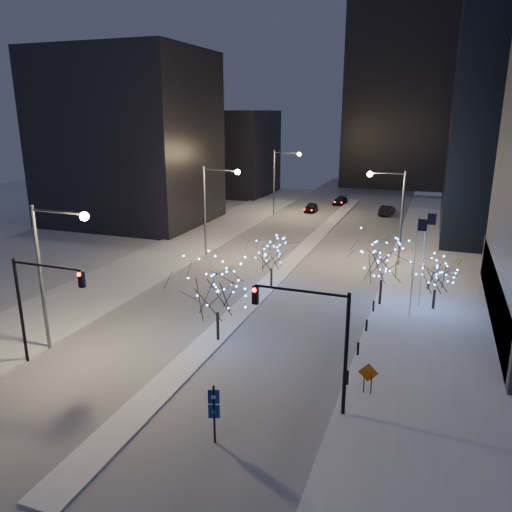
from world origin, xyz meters
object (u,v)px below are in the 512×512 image
at_px(traffic_signal_east, 317,330).
at_px(car_far, 340,201).
at_px(construction_sign, 368,375).
at_px(street_lamp_w_far, 280,174).
at_px(street_lamp_w_near, 51,260).
at_px(street_lamp_east, 393,205).
at_px(holiday_tree_plaza_far, 437,274).
at_px(wayfinding_sign, 214,408).
at_px(holiday_tree_plaza_near, 383,259).
at_px(car_near, 311,208).
at_px(traffic_signal_west, 38,296).
at_px(holiday_tree_median_near, 217,288).
at_px(car_mid, 387,210).
at_px(street_lamp_w_mid, 213,199).
at_px(holiday_tree_median_far, 272,254).

xyz_separation_m(traffic_signal_east, car_far, (-10.64, 63.51, -4.10)).
bearing_deg(construction_sign, street_lamp_w_far, 108.58).
height_order(street_lamp_w_near, traffic_signal_east, street_lamp_w_near).
xyz_separation_m(street_lamp_east, car_far, (-11.79, 34.51, -5.79)).
height_order(holiday_tree_plaza_far, wayfinding_sign, holiday_tree_plaza_far).
height_order(street_lamp_east, holiday_tree_plaza_near, street_lamp_east).
relative_size(street_lamp_w_far, street_lamp_east, 1.00).
bearing_deg(car_near, car_far, 66.62).
bearing_deg(street_lamp_w_far, holiday_tree_plaza_far, -54.88).
distance_m(traffic_signal_west, holiday_tree_plaza_far, 29.60).
bearing_deg(traffic_signal_east, street_lamp_w_far, 109.32).
relative_size(street_lamp_w_far, traffic_signal_west, 1.43).
height_order(traffic_signal_east, holiday_tree_plaza_near, traffic_signal_east).
bearing_deg(holiday_tree_median_near, street_lamp_w_far, 101.84).
distance_m(car_near, holiday_tree_plaza_near, 41.21).
relative_size(holiday_tree_plaza_far, wayfinding_sign, 1.47).
relative_size(car_far, holiday_tree_plaza_far, 0.98).
distance_m(traffic_signal_west, car_mid, 59.69).
xyz_separation_m(car_far, holiday_tree_median_near, (2.20, -57.53, 3.39)).
xyz_separation_m(street_lamp_east, traffic_signal_west, (-18.52, -30.00, -1.69)).
xyz_separation_m(car_mid, holiday_tree_median_near, (-6.55, -50.52, 3.28)).
xyz_separation_m(street_lamp_w_near, street_lamp_w_far, (0.00, 50.00, 0.00)).
height_order(car_mid, holiday_tree_plaza_far, holiday_tree_plaza_far).
bearing_deg(traffic_signal_east, wayfinding_sign, -131.57).
xyz_separation_m(traffic_signal_west, wayfinding_sign, (13.44, -3.44, -2.82)).
bearing_deg(traffic_signal_west, traffic_signal_east, 3.29).
xyz_separation_m(traffic_signal_west, construction_sign, (19.88, 3.45, -3.48)).
height_order(street_lamp_w_far, traffic_signal_west, street_lamp_w_far).
xyz_separation_m(holiday_tree_median_near, wayfinding_sign, (4.50, -10.42, -2.11)).
bearing_deg(construction_sign, holiday_tree_plaza_near, 89.55).
relative_size(street_lamp_w_near, car_near, 2.32).
relative_size(street_lamp_w_far, wayfinding_sign, 3.17).
bearing_deg(street_lamp_w_mid, construction_sign, -49.13).
relative_size(traffic_signal_east, holiday_tree_median_near, 1.13).
relative_size(holiday_tree_median_near, holiday_tree_plaza_far, 1.34).
bearing_deg(construction_sign, wayfinding_sign, -137.26).
height_order(street_lamp_w_near, holiday_tree_plaza_near, street_lamp_w_near).
xyz_separation_m(street_lamp_w_near, wayfinding_sign, (13.94, -5.45, -4.56)).
bearing_deg(car_far, car_near, -106.00).
height_order(street_lamp_w_near, street_lamp_w_mid, same).
distance_m(car_far, construction_sign, 62.46).
relative_size(street_lamp_w_far, holiday_tree_plaza_far, 2.16).
bearing_deg(holiday_tree_median_far, car_mid, 80.33).
bearing_deg(holiday_tree_median_near, street_lamp_w_near, -152.21).
bearing_deg(car_near, street_lamp_w_near, -97.30).
bearing_deg(street_lamp_w_mid, car_near, 82.03).
relative_size(wayfinding_sign, construction_sign, 1.67).
bearing_deg(holiday_tree_plaza_near, wayfinding_sign, -104.48).
height_order(holiday_tree_median_near, holiday_tree_plaza_near, holiday_tree_plaza_near).
height_order(traffic_signal_west, holiday_tree_median_far, traffic_signal_west).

